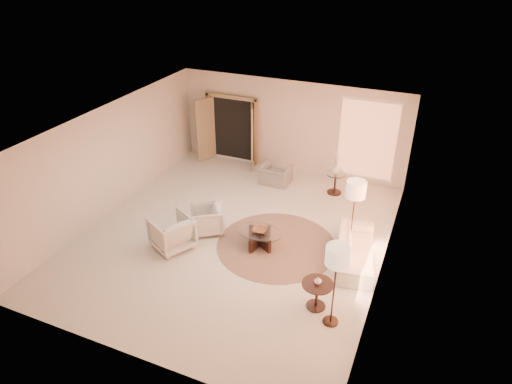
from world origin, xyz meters
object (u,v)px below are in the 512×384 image
at_px(side_table, 335,181).
at_px(floor_lamp_far, 337,259).
at_px(armchair_right, 172,231).
at_px(floor_lamp_near, 356,192).
at_px(end_table, 317,291).
at_px(end_vase, 318,281).
at_px(armchair_left, 207,218).
at_px(coffee_table, 260,237).
at_px(accent_chair, 275,172).
at_px(side_vase, 336,169).
at_px(bowl, 260,230).
at_px(sofa, 355,249).

distance_m(side_table, floor_lamp_far, 5.18).
height_order(armchair_right, floor_lamp_near, floor_lamp_near).
distance_m(armchair_right, end_table, 3.71).
bearing_deg(floor_lamp_near, end_vase, -94.68).
relative_size(armchair_left, end_table, 1.24).
bearing_deg(coffee_table, armchair_right, -155.81).
relative_size(end_table, side_table, 0.99).
bearing_deg(accent_chair, side_vase, -175.14).
height_order(bowl, side_vase, side_vase).
bearing_deg(accent_chair, end_vase, 120.81).
relative_size(coffee_table, side_vase, 5.20).
relative_size(accent_chair, end_table, 1.42).
xyz_separation_m(armchair_right, end_vase, (3.66, -0.61, 0.22)).
xyz_separation_m(coffee_table, side_vase, (0.98, 3.17, 0.50)).
xyz_separation_m(accent_chair, end_table, (2.58, -4.50, 0.02)).
bearing_deg(armchair_right, end_vase, 108.82).
xyz_separation_m(floor_lamp_far, end_vase, (-0.38, 0.30, -0.83)).
height_order(armchair_right, bowl, armchair_right).
height_order(floor_lamp_far, end_vase, floor_lamp_far).
distance_m(bowl, side_vase, 3.33).
distance_m(armchair_left, accent_chair, 3.06).
distance_m(armchair_left, coffee_table, 1.44).
xyz_separation_m(end_table, side_vase, (-0.82, 4.62, 0.35)).
relative_size(bowl, end_vase, 2.24).
xyz_separation_m(armchair_right, side_table, (2.84, 4.01, -0.06)).
distance_m(end_table, floor_lamp_far, 1.19).
bearing_deg(floor_lamp_far, end_table, 141.72).
bearing_deg(floor_lamp_far, accent_chair, 121.68).
relative_size(floor_lamp_near, side_vase, 6.59).
xyz_separation_m(floor_lamp_near, floor_lamp_far, (0.20, -2.41, -0.04)).
distance_m(armchair_right, floor_lamp_far, 4.27).
xyz_separation_m(bowl, end_vase, (1.80, -1.45, 0.22)).
relative_size(sofa, floor_lamp_far, 1.17).
xyz_separation_m(end_table, side_table, (-0.82, 4.62, -0.02)).
bearing_deg(floor_lamp_near, armchair_right, -158.63).
bearing_deg(armchair_right, coffee_table, 142.52).
height_order(accent_chair, bowl, accent_chair).
xyz_separation_m(floor_lamp_far, bowl, (-2.18, 1.75, -1.05)).
bearing_deg(side_table, armchair_left, -127.68).
bearing_deg(sofa, floor_lamp_near, 19.27).
distance_m(armchair_left, end_vase, 3.57).
distance_m(bowl, end_vase, 2.32).
relative_size(armchair_left, bowl, 2.26).
bearing_deg(floor_lamp_near, accent_chair, 139.12).
bearing_deg(end_vase, accent_chair, 119.86).
bearing_deg(sofa, armchair_left, 83.36).
bearing_deg(floor_lamp_near, side_vase, 111.68).
relative_size(floor_lamp_far, side_vase, 6.43).
bearing_deg(side_table, coffee_table, -107.12).
bearing_deg(accent_chair, floor_lamp_far, 122.62).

